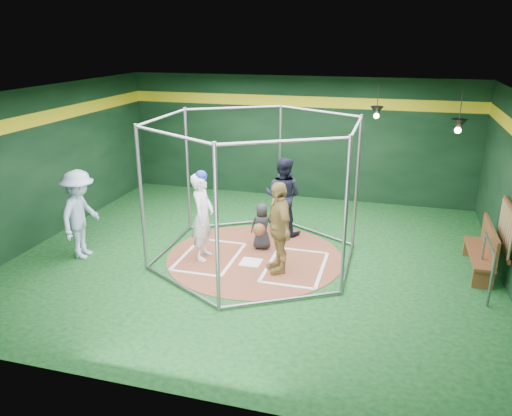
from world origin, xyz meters
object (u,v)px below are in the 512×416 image
(visitor_leopard, at_px, (279,227))
(umpire, at_px, (283,196))
(batter_figure, at_px, (203,216))
(dugout_bench, at_px, (484,249))

(visitor_leopard, distance_m, umpire, 2.04)
(batter_figure, height_order, umpire, batter_figure)
(visitor_leopard, xyz_separation_m, umpire, (-0.37, 2.01, -0.00))
(dugout_bench, bearing_deg, visitor_leopard, -164.89)
(visitor_leopard, bearing_deg, batter_figure, -127.29)
(batter_figure, relative_size, dugout_bench, 1.14)
(visitor_leopard, height_order, dugout_bench, visitor_leopard)
(visitor_leopard, xyz_separation_m, dugout_bench, (3.99, 1.08, -0.45))
(visitor_leopard, distance_m, dugout_bench, 4.16)
(batter_figure, xyz_separation_m, visitor_leopard, (1.68, -0.17, -0.02))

